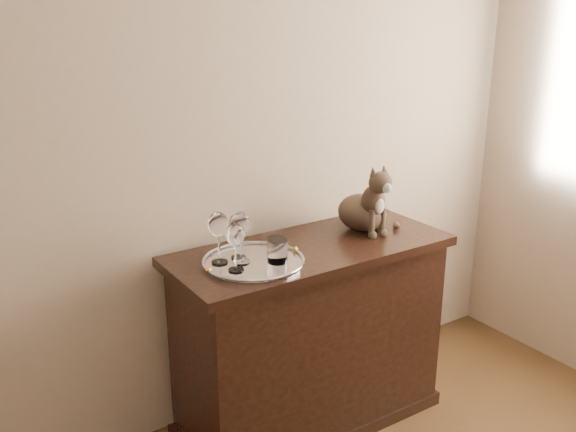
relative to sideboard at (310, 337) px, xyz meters
name	(u,v)px	position (x,y,z in m)	size (l,w,h in m)	color
wall_back	(137,130)	(-0.60, 0.31, 0.93)	(4.00, 0.10, 2.70)	tan
sideboard	(310,337)	(0.00, 0.00, 0.00)	(1.20, 0.50, 0.85)	black
tray	(254,263)	(-0.29, -0.03, 0.43)	(0.40, 0.40, 0.01)	silver
wine_glass_a	(219,238)	(-0.41, 0.03, 0.54)	(0.08, 0.08, 0.21)	silver
wine_glass_b	(238,236)	(-0.32, 0.04, 0.53)	(0.07, 0.07, 0.19)	white
wine_glass_c	(235,247)	(-0.39, -0.07, 0.53)	(0.07, 0.07, 0.19)	silver
wine_glass_d	(241,237)	(-0.34, -0.01, 0.54)	(0.08, 0.08, 0.21)	white
tumbler_a	(278,251)	(-0.22, -0.08, 0.48)	(0.08, 0.08, 0.09)	white
tumbler_c	(276,248)	(-0.20, -0.04, 0.47)	(0.07, 0.07, 0.08)	silver
cat	(363,195)	(0.31, 0.05, 0.58)	(0.31, 0.29, 0.31)	#4F3F2F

